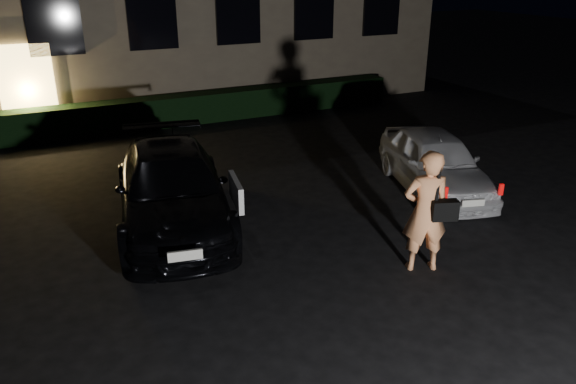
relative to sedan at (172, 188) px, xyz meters
name	(u,v)px	position (x,y,z in m)	size (l,w,h in m)	color
ground	(357,307)	(1.55, -3.82, -0.68)	(80.00, 80.00, 0.00)	black
hedge	(164,111)	(1.55, 6.68, -0.26)	(15.00, 0.70, 0.85)	black
sedan	(172,188)	(0.00, 0.00, 0.00)	(2.77, 4.98, 1.37)	black
hatch	(435,162)	(5.33, -0.83, -0.05)	(2.54, 3.99, 1.26)	silver
man	(426,211)	(3.04, -3.34, 0.29)	(0.83, 0.70, 1.95)	#F39B62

